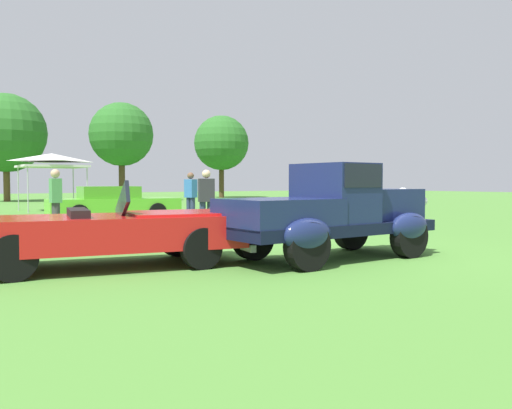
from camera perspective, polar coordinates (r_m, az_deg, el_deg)
The scene contains 12 objects.
ground_plane at distance 10.08m, azimuth 10.81°, elevation -5.41°, with size 120.00×120.00×0.00m, color #4C8433.
feature_pickup_truck at distance 9.44m, azimuth 8.16°, elevation -0.67°, with size 4.23×1.96×1.70m.
neighbor_convertible at distance 8.79m, azimuth -15.17°, elevation -2.80°, with size 4.66×2.46×1.40m.
show_car_lime at distance 19.04m, azimuth -15.25°, elevation 0.05°, with size 4.51×2.03×1.22m.
show_car_charcoal at distance 25.03m, azimuth 9.33°, elevation 0.66°, with size 4.18×1.90×1.22m.
spectator_near_truck at distance 13.94m, azimuth -20.91°, elevation 0.41°, with size 0.25×0.41×1.69m.
spectator_between_cars at distance 17.48m, azimuth -7.10°, elevation 0.94°, with size 0.33×0.45×1.69m.
spectator_far_side at distance 13.67m, azimuth -5.40°, elevation 0.52°, with size 0.45×0.35×1.69m.
canopy_tent_center_field at distance 26.47m, azimuth -21.28°, elevation 4.57°, with size 2.84×2.84×2.71m.
treeline_far_left at distance 40.81m, azimuth -25.52°, elevation 7.02°, with size 5.49×5.49×7.54m.
treeline_mid_left at distance 38.95m, azimuth -14.39°, elevation 7.35°, with size 4.52×4.52×7.03m.
treeline_center at distance 45.99m, azimuth -3.77°, elevation 6.66°, with size 4.73×4.73×7.13m.
Camera 1 is at (-6.92, -7.20, 1.37)m, focal length 36.87 mm.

